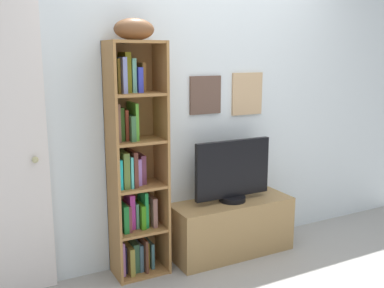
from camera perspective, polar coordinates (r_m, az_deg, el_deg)
The scene contains 5 objects.
back_wall at distance 3.54m, azimuth 1.02°, elevation 3.74°, with size 4.80×0.08×2.30m.
bookshelf at distance 3.23m, azimuth -7.82°, elevation -3.41°, with size 0.40×0.28×1.74m.
football at distance 3.10m, azimuth -7.62°, elevation 14.75°, with size 0.29×0.15×0.15m, color brown.
tv_stand at distance 3.70m, azimuth 5.27°, elevation -10.84°, with size 1.03×0.37×0.46m.
television at distance 3.54m, azimuth 5.40°, elevation -3.65°, with size 0.68×0.22×0.51m.
Camera 1 is at (-1.68, -1.95, 1.64)m, focal length 40.51 mm.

